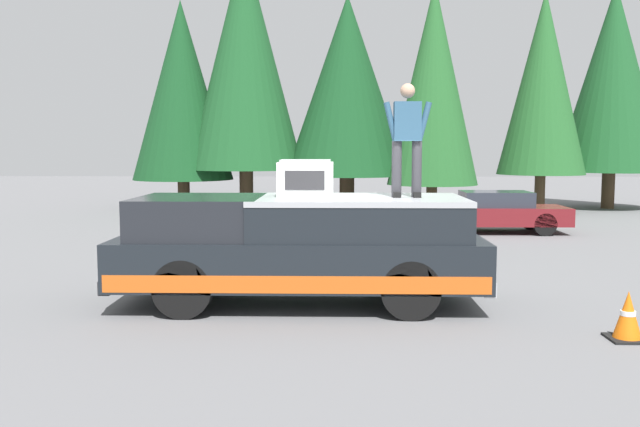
{
  "coord_description": "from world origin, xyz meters",
  "views": [
    {
      "loc": [
        -10.62,
        0.21,
        2.4
      ],
      "look_at": [
        0.05,
        0.47,
        1.35
      ],
      "focal_mm": 37.98,
      "sensor_mm": 36.0,
      "label": 1
    }
  ],
  "objects_px": {
    "pickup_truck": "(300,248)",
    "parked_car_maroon": "(493,212)",
    "person_on_truck_bed": "(407,137)",
    "compressor_unit": "(306,178)",
    "traffic_cone": "(628,317)"
  },
  "relations": [
    {
      "from": "person_on_truck_bed",
      "to": "parked_car_maroon",
      "type": "distance_m",
      "value": 9.72
    },
    {
      "from": "compressor_unit",
      "to": "person_on_truck_bed",
      "type": "xyz_separation_m",
      "value": [
        -0.14,
        -1.52,
        0.62
      ]
    },
    {
      "from": "traffic_cone",
      "to": "pickup_truck",
      "type": "bearing_deg",
      "value": 66.49
    },
    {
      "from": "person_on_truck_bed",
      "to": "parked_car_maroon",
      "type": "relative_size",
      "value": 0.41
    },
    {
      "from": "person_on_truck_bed",
      "to": "compressor_unit",
      "type": "bearing_deg",
      "value": 84.87
    },
    {
      "from": "pickup_truck",
      "to": "parked_car_maroon",
      "type": "xyz_separation_m",
      "value": [
        8.91,
        -4.96,
        -0.29
      ]
    },
    {
      "from": "pickup_truck",
      "to": "person_on_truck_bed",
      "type": "relative_size",
      "value": 3.28
    },
    {
      "from": "person_on_truck_bed",
      "to": "traffic_cone",
      "type": "distance_m",
      "value": 3.89
    },
    {
      "from": "pickup_truck",
      "to": "traffic_cone",
      "type": "height_order",
      "value": "pickup_truck"
    },
    {
      "from": "pickup_truck",
      "to": "person_on_truck_bed",
      "type": "bearing_deg",
      "value": -89.87
    },
    {
      "from": "person_on_truck_bed",
      "to": "traffic_cone",
      "type": "bearing_deg",
      "value": -125.25
    },
    {
      "from": "pickup_truck",
      "to": "compressor_unit",
      "type": "bearing_deg",
      "value": -30.65
    },
    {
      "from": "pickup_truck",
      "to": "person_on_truck_bed",
      "type": "distance_m",
      "value": 2.32
    },
    {
      "from": "pickup_truck",
      "to": "compressor_unit",
      "type": "height_order",
      "value": "compressor_unit"
    },
    {
      "from": "person_on_truck_bed",
      "to": "parked_car_maroon",
      "type": "bearing_deg",
      "value": -20.65
    }
  ]
}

